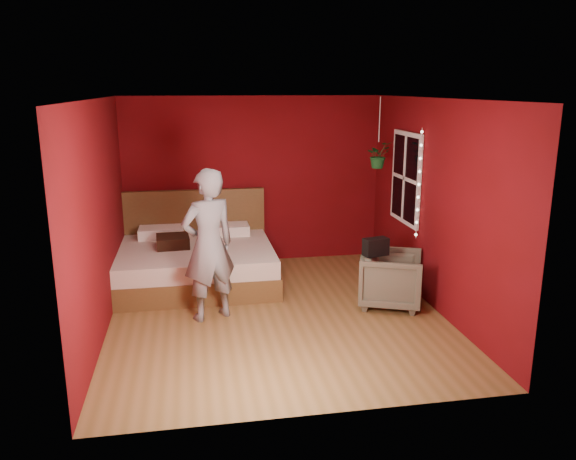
{
  "coord_description": "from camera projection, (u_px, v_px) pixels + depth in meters",
  "views": [
    {
      "loc": [
        -0.98,
        -6.41,
        2.73
      ],
      "look_at": [
        0.22,
        0.4,
        0.96
      ],
      "focal_mm": 35.0,
      "sensor_mm": 36.0,
      "label": 1
    }
  ],
  "objects": [
    {
      "name": "floor",
      "position": [
        276.0,
        313.0,
        6.96
      ],
      "size": [
        4.5,
        4.5,
        0.0
      ],
      "primitive_type": "plane",
      "color": "olive",
      "rests_on": "ground"
    },
    {
      "name": "throw_pillow",
      "position": [
        173.0,
        241.0,
        7.87
      ],
      "size": [
        0.47,
        0.47,
        0.16
      ],
      "primitive_type": "cube",
      "rotation": [
        0.0,
        0.0,
        0.06
      ],
      "color": "#321910",
      "rests_on": "bed"
    },
    {
      "name": "fairy_lights",
      "position": [
        419.0,
        184.0,
        7.27
      ],
      "size": [
        0.04,
        0.04,
        1.45
      ],
      "color": "silver",
      "rests_on": "room_walls"
    },
    {
      "name": "window",
      "position": [
        406.0,
        178.0,
        7.78
      ],
      "size": [
        0.05,
        0.97,
        1.27
      ],
      "color": "white",
      "rests_on": "room_walls"
    },
    {
      "name": "armchair",
      "position": [
        391.0,
        279.0,
        7.15
      ],
      "size": [
        0.99,
        0.98,
        0.7
      ],
      "primitive_type": "imported",
      "rotation": [
        0.0,
        0.0,
        1.19
      ],
      "color": "#676751",
      "rests_on": "ground"
    },
    {
      "name": "room_walls",
      "position": [
        275.0,
        180.0,
        6.54
      ],
      "size": [
        4.04,
        4.54,
        2.62
      ],
      "color": "#640A10",
      "rests_on": "ground"
    },
    {
      "name": "bed",
      "position": [
        196.0,
        261.0,
        8.04
      ],
      "size": [
        2.18,
        1.85,
        1.2
      ],
      "color": "brown",
      "rests_on": "ground"
    },
    {
      "name": "person",
      "position": [
        209.0,
        245.0,
        6.61
      ],
      "size": [
        0.79,
        0.67,
        1.83
      ],
      "primitive_type": "imported",
      "rotation": [
        0.0,
        0.0,
        3.56
      ],
      "color": "gray",
      "rests_on": "ground"
    },
    {
      "name": "hanging_plant",
      "position": [
        378.0,
        155.0,
        7.84
      ],
      "size": [
        0.41,
        0.39,
        0.98
      ],
      "color": "silver",
      "rests_on": "room_walls"
    },
    {
      "name": "handbag",
      "position": [
        376.0,
        247.0,
        6.93
      ],
      "size": [
        0.33,
        0.22,
        0.22
      ],
      "primitive_type": "cube",
      "rotation": [
        0.0,
        0.0,
        0.24
      ],
      "color": "black",
      "rests_on": "armchair"
    }
  ]
}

